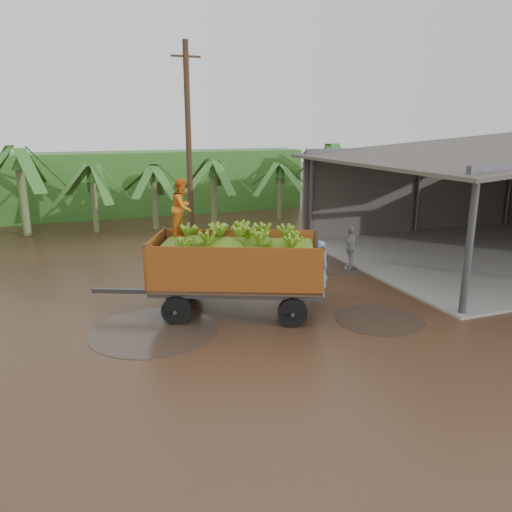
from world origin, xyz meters
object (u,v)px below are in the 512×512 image
Objects in this scene: man_grey at (351,247)px; utility_pole at (189,146)px; man_blue at (318,269)px; banana_trailer at (236,264)px.

utility_pole reaches higher than man_grey.
man_blue is 8.80m from utility_pole.
banana_trailer is at bearing 8.22° from man_blue.
utility_pole reaches higher than banana_trailer.
utility_pole is at bearing 108.58° from banana_trailer.
utility_pole is at bearing -73.15° from man_blue.
banana_trailer is 8.67m from utility_pole.
man_grey is at bearing -49.99° from utility_pole.
banana_trailer is 5.95m from man_grey.
utility_pole reaches higher than man_blue.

